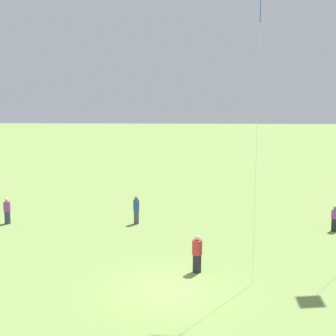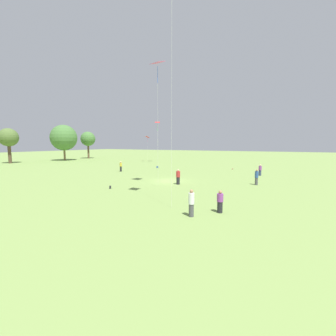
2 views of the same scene
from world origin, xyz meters
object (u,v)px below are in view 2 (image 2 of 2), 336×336
kite_0 (158,66)px  kite_1 (157,123)px  person_1 (257,177)px  kite_6 (147,138)px  person_5 (178,177)px  picnic_bag_2 (233,169)px  person_4 (121,166)px  picnic_bag_0 (157,167)px  picnic_bag_1 (110,187)px  person_3 (260,170)px  person_0 (191,203)px  person_2 (220,202)px

kite_0 → kite_1: kite_0 is taller
kite_1 → person_1: bearing=-24.7°
person_1 → kite_6: bearing=-10.0°
person_1 → person_5: 9.14m
kite_0 → picnic_bag_2: kite_0 is taller
person_4 → kite_0: size_ratio=0.13×
picnic_bag_0 → person_5: bearing=-142.4°
person_1 → picnic_bag_1: 16.70m
person_5 → picnic_bag_2: (18.56, -2.68, -0.78)m
person_3 → person_5: bearing=134.1°
person_1 → kite_0: (-6.26, 9.64, 12.02)m
kite_6 → person_4: bearing=-178.3°
person_0 → person_1: person_1 is taller
person_4 → person_5: person_5 is taller
picnic_bag_0 → picnic_bag_1: (-20.01, -5.64, -0.04)m
person_5 → kite_6: kite_6 is taller
person_1 → person_3: person_1 is taller
person_1 → kite_1: bearing=-13.0°
person_4 → picnic_bag_1: size_ratio=5.36×
person_4 → kite_6: kite_6 is taller
kite_1 → picnic_bag_2: bearing=-4.1°
kite_1 → person_0: bearing=-41.5°
person_1 → kite_1: kite_1 is taller
person_0 → person_1: size_ratio=0.99×
person_3 → person_0: bearing=161.3°
person_0 → kite_1: 44.02m
person_2 → picnic_bag_0: bearing=19.3°
person_1 → person_4: person_1 is taller
person_1 → picnic_bag_2: person_1 is taller
person_1 → person_3: size_ratio=1.09×
kite_6 → picnic_bag_0: size_ratio=14.87×
person_4 → person_2: bearing=-135.4°
person_2 → picnic_bag_1: size_ratio=4.90×
person_2 → picnic_bag_0: person_2 is taller
person_3 → person_5: person_5 is taller
person_0 → picnic_bag_2: size_ratio=4.07×
person_2 → person_4: person_4 is taller
kite_6 → picnic_bag_2: kite_6 is taller
kite_0 → picnic_bag_1: (-3.18, 4.12, -12.79)m
person_3 → picnic_bag_1: 22.36m
person_4 → person_5: bearing=-125.1°
kite_6 → person_0: bearing=-161.6°
kite_0 → picnic_bag_2: bearing=134.6°
person_0 → picnic_bag_1: (4.69, 11.13, -0.76)m
person_5 → picnic_bag_1: bearing=163.3°
kite_6 → kite_0: bearing=-163.3°
kite_1 → kite_6: kite_1 is taller
person_5 → picnic_bag_2: bearing=19.2°
kite_0 → person_3: bearing=113.0°
picnic_bag_1 → person_4: bearing=34.6°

